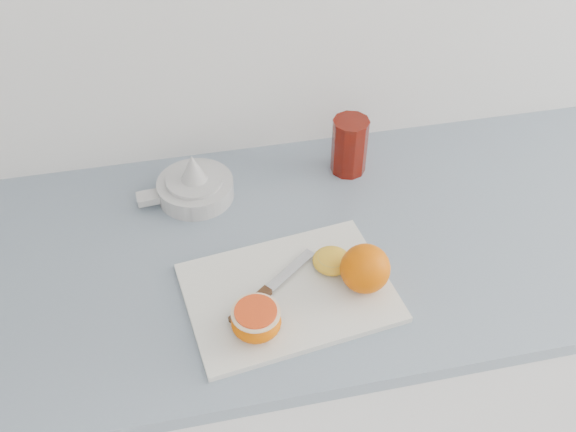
{
  "coord_description": "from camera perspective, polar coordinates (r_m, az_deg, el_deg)",
  "views": [
    {
      "loc": [
        -0.35,
        0.88,
        1.75
      ],
      "look_at": [
        -0.18,
        1.7,
        0.96
      ],
      "focal_mm": 40.0,
      "sensor_mm": 36.0,
      "label": 1
    }
  ],
  "objects": [
    {
      "name": "counter",
      "position": [
        1.56,
        3.44,
        -13.29
      ],
      "size": [
        2.64,
        0.64,
        0.89
      ],
      "color": "white",
      "rests_on": "ground"
    },
    {
      "name": "cutting_board",
      "position": [
        1.11,
        0.07,
        -6.8
      ],
      "size": [
        0.38,
        0.29,
        0.01
      ],
      "primitive_type": "cube",
      "rotation": [
        0.0,
        0.0,
        0.13
      ],
      "color": "silver",
      "rests_on": "counter"
    },
    {
      "name": "whole_orange",
      "position": [
        1.09,
        6.88,
        -4.67
      ],
      "size": [
        0.08,
        0.08,
        0.08
      ],
      "color": "#E95300",
      "rests_on": "cutting_board"
    },
    {
      "name": "half_orange",
      "position": [
        1.03,
        -2.85,
        -9.27
      ],
      "size": [
        0.08,
        0.08,
        0.05
      ],
      "color": "#E95300",
      "rests_on": "cutting_board"
    },
    {
      "name": "squeezed_shell",
      "position": [
        1.13,
        3.92,
        -3.97
      ],
      "size": [
        0.07,
        0.07,
        0.03
      ],
      "color": "gold",
      "rests_on": "cutting_board"
    },
    {
      "name": "paring_knife",
      "position": [
        1.08,
        -2.68,
        -7.37
      ],
      "size": [
        0.17,
        0.14,
        0.01
      ],
      "color": "#4A2A15",
      "rests_on": "cutting_board"
    },
    {
      "name": "citrus_juicer",
      "position": [
        1.29,
        -8.33,
        2.7
      ],
      "size": [
        0.19,
        0.15,
        0.1
      ],
      "color": "silver",
      "rests_on": "counter"
    },
    {
      "name": "red_tumbler",
      "position": [
        1.33,
        5.47,
        6.07
      ],
      "size": [
        0.08,
        0.08,
        0.12
      ],
      "color": "#661209",
      "rests_on": "counter"
    }
  ]
}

